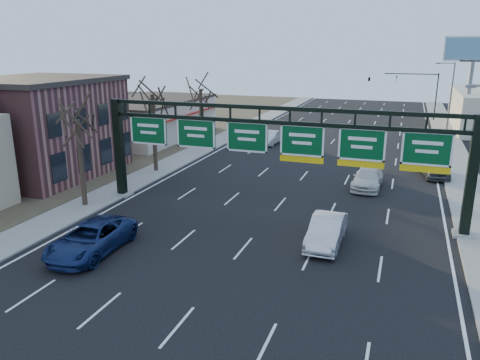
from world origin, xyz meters
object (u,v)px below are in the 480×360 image
at_px(car_blue_suv, 91,238).
at_px(car_white_wagon, 368,178).
at_px(sign_gantry, 276,146).
at_px(car_silver_sedan, 326,231).

bearing_deg(car_blue_suv, car_white_wagon, 51.54).
height_order(sign_gantry, car_silver_sedan, sign_gantry).
bearing_deg(car_blue_suv, sign_gantry, 48.22).
distance_m(sign_gantry, car_silver_sedan, 6.82).
xyz_separation_m(car_blue_suv, car_silver_sedan, (11.80, 5.35, -0.01)).
bearing_deg(car_white_wagon, sign_gantry, -120.76).
bearing_deg(car_blue_suv, car_silver_sedan, 22.46).
xyz_separation_m(sign_gantry, car_white_wagon, (5.29, 8.31, -3.87)).
distance_m(car_silver_sedan, car_white_wagon, 12.28).
bearing_deg(sign_gantry, car_white_wagon, 57.51).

